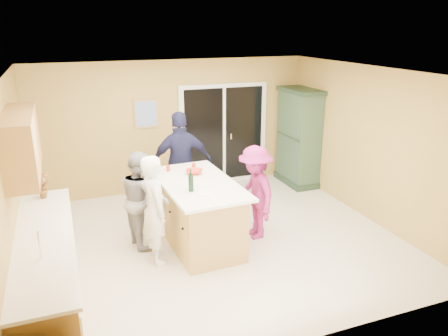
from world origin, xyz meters
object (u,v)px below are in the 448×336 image
object	(u,v)px
woman_grey	(141,199)
woman_navy	(181,163)
kitchen_island	(199,215)
woman_white	(156,210)
green_hutch	(299,138)
woman_magenta	(255,193)

from	to	relation	value
woman_grey	woman_navy	world-z (taller)	woman_navy
kitchen_island	woman_white	xyz separation A→B (m)	(-0.71, -0.27, 0.31)
woman_white	green_hutch	bearing A→B (deg)	-58.31
green_hutch	kitchen_island	bearing A→B (deg)	-146.50
woman_navy	kitchen_island	bearing A→B (deg)	90.41
woman_white	woman_grey	bearing A→B (deg)	9.47
green_hutch	woman_grey	size ratio (longest dim) A/B	1.36
woman_magenta	green_hutch	bearing A→B (deg)	134.74
woman_navy	woman_magenta	world-z (taller)	woman_navy
woman_magenta	woman_white	bearing A→B (deg)	-84.49
kitchen_island	woman_navy	distance (m)	1.32
green_hutch	woman_grey	distance (m)	3.91
woman_navy	woman_grey	bearing A→B (deg)	50.63
kitchen_island	woman_navy	bearing A→B (deg)	83.28
green_hutch	woman_white	distance (m)	4.09
green_hutch	woman_grey	world-z (taller)	green_hutch
green_hutch	woman_magenta	world-z (taller)	green_hutch
kitchen_island	green_hutch	xyz separation A→B (m)	(2.79, 1.84, 0.51)
woman_grey	kitchen_island	bearing A→B (deg)	-120.17
woman_grey	woman_navy	xyz separation A→B (m)	(0.89, 0.93, 0.18)
woman_navy	woman_magenta	size ratio (longest dim) A/B	1.23
woman_navy	woman_magenta	bearing A→B (deg)	125.91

